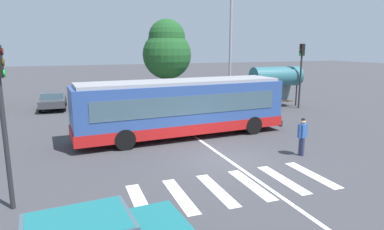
{
  "coord_description": "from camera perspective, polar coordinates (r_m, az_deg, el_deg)",
  "views": [
    {
      "loc": [
        -6.17,
        -12.51,
        4.82
      ],
      "look_at": [
        -0.22,
        3.59,
        1.3
      ],
      "focal_mm": 31.45,
      "sensor_mm": 36.0,
      "label": 1
    }
  ],
  "objects": [
    {
      "name": "twin_arm_street_lamp",
      "position": [
        27.02,
        6.56,
        12.98
      ],
      "size": [
        5.11,
        0.32,
        8.87
      ],
      "color": "#939399",
      "rests_on": "ground_plane"
    },
    {
      "name": "lane_center_line",
      "position": [
        16.52,
        2.95,
        -5.38
      ],
      "size": [
        0.16,
        24.0,
        0.01
      ],
      "primitive_type": "cube",
      "color": "silver",
      "rests_on": "ground_plane"
    },
    {
      "name": "crosswalk_painted_stripes",
      "position": [
        12.07,
        7.17,
        -12.02
      ],
      "size": [
        7.1,
        2.81,
        0.01
      ],
      "color": "silver",
      "rests_on": "ground_plane"
    },
    {
      "name": "ground_plane",
      "position": [
        14.75,
        5.7,
        -7.53
      ],
      "size": [
        160.0,
        160.0,
        0.0
      ],
      "primitive_type": "plane",
      "color": "#3D3D42"
    },
    {
      "name": "city_transit_bus",
      "position": [
        18.04,
        -1.74,
        1.26
      ],
      "size": [
        11.62,
        3.32,
        3.06
      ],
      "color": "black",
      "rests_on": "ground_plane"
    },
    {
      "name": "parked_car_red",
      "position": [
        28.97,
        -12.29,
        3.28
      ],
      "size": [
        2.04,
        4.59,
        1.35
      ],
      "color": "black",
      "rests_on": "ground_plane"
    },
    {
      "name": "parked_car_blue",
      "position": [
        30.81,
        3.0,
        4.01
      ],
      "size": [
        1.89,
        4.51,
        1.35
      ],
      "color": "black",
      "rests_on": "ground_plane"
    },
    {
      "name": "parked_car_champagne",
      "position": [
        30.09,
        -1.93,
        3.84
      ],
      "size": [
        2.07,
        4.6,
        1.35
      ],
      "color": "black",
      "rests_on": "ground_plane"
    },
    {
      "name": "parked_car_charcoal",
      "position": [
        28.36,
        -22.52,
        2.48
      ],
      "size": [
        1.95,
        4.54,
        1.35
      ],
      "color": "black",
      "rests_on": "ground_plane"
    },
    {
      "name": "pedestrian_crossing_street",
      "position": [
        15.73,
        18.2,
        -3.18
      ],
      "size": [
        0.54,
        0.39,
        1.72
      ],
      "color": "#333856",
      "rests_on": "ground_plane"
    },
    {
      "name": "traffic_light_near_corner",
      "position": [
        10.96,
        -29.61,
        1.83
      ],
      "size": [
        0.33,
        0.32,
        4.85
      ],
      "color": "#28282B",
      "rests_on": "ground_plane"
    },
    {
      "name": "parked_car_teal",
      "position": [
        28.69,
        -17.54,
        2.92
      ],
      "size": [
        1.97,
        4.55,
        1.35
      ],
      "color": "black",
      "rests_on": "ground_plane"
    },
    {
      "name": "traffic_light_far_corner",
      "position": [
        27.67,
        18.02,
        7.96
      ],
      "size": [
        0.33,
        0.32,
        5.01
      ],
      "color": "#28282B",
      "rests_on": "ground_plane"
    },
    {
      "name": "parked_car_white",
      "position": [
        29.37,
        -6.75,
        3.57
      ],
      "size": [
        2.1,
        4.61,
        1.35
      ],
      "color": "black",
      "rests_on": "ground_plane"
    },
    {
      "name": "bus_stop_shelter",
      "position": [
        27.56,
        14.06,
        6.24
      ],
      "size": [
        4.17,
        1.54,
        3.25
      ],
      "color": "#28282B",
      "rests_on": "ground_plane"
    },
    {
      "name": "background_tree_right",
      "position": [
        34.04,
        -4.26,
        10.97
      ],
      "size": [
        4.83,
        4.83,
        7.48
      ],
      "color": "brown",
      "rests_on": "ground_plane"
    }
  ]
}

